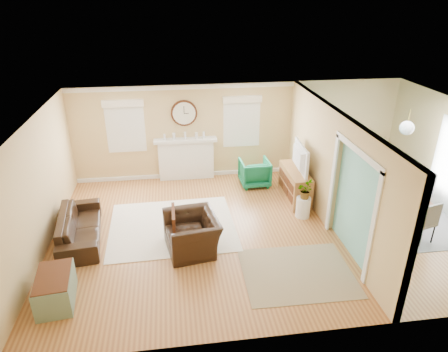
{
  "coord_description": "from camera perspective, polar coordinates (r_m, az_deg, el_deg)",
  "views": [
    {
      "loc": [
        -1.85,
        -7.34,
        4.8
      ],
      "look_at": [
        -0.8,
        0.3,
        1.2
      ],
      "focal_mm": 32.0,
      "sensor_mm": 36.0,
      "label": 1
    }
  ],
  "objects": [
    {
      "name": "wall_front",
      "position": [
        5.88,
        12.5,
        -12.23
      ],
      "size": [
        9.0,
        0.02,
        2.6
      ],
      "primitive_type": "cube",
      "color": "tan",
      "rests_on": "ground"
    },
    {
      "name": "eames_chair",
      "position": [
        8.11,
        -4.58,
        -8.17
      ],
      "size": [
        1.16,
        1.28,
        0.74
      ],
      "primitive_type": "imported",
      "rotation": [
        0.0,
        0.0,
        -1.41
      ],
      "color": "black",
      "rests_on": "floor"
    },
    {
      "name": "wall_back",
      "position": [
        11.07,
        2.21,
        6.57
      ],
      "size": [
        9.0,
        0.02,
        2.6
      ],
      "primitive_type": "cube",
      "color": "tan",
      "rests_on": "ground"
    },
    {
      "name": "wall_clock",
      "position": [
        10.73,
        -5.73,
        8.93
      ],
      "size": [
        0.7,
        0.07,
        0.7
      ],
      "color": "#4E2311",
      "rests_on": "wall_back"
    },
    {
      "name": "trunk",
      "position": [
        7.49,
        -22.96,
        -14.6
      ],
      "size": [
        0.67,
        0.99,
        0.54
      ],
      "color": "slate",
      "rests_on": "floor"
    },
    {
      "name": "fireplace",
      "position": [
        11.06,
        -5.43,
        2.56
      ],
      "size": [
        1.7,
        0.3,
        1.17
      ],
      "color": "white",
      "rests_on": "ground"
    },
    {
      "name": "window_right",
      "position": [
        10.93,
        2.54,
        8.28
      ],
      "size": [
        1.05,
        0.13,
        1.42
      ],
      "color": "white",
      "rests_on": "wall_back"
    },
    {
      "name": "potted_plant",
      "position": [
        9.23,
        11.46,
        -1.93
      ],
      "size": [
        0.43,
        0.46,
        0.42
      ],
      "primitive_type": "imported",
      "rotation": [
        0.0,
        0.0,
        1.26
      ],
      "color": "#337F33",
      "rests_on": "garden_stool"
    },
    {
      "name": "dining_chair_w",
      "position": [
        9.76,
        20.43,
        -2.21
      ],
      "size": [
        0.48,
        0.48,
        1.01
      ],
      "color": "white",
      "rests_on": "floor"
    },
    {
      "name": "green_chair",
      "position": [
        10.75,
        4.39,
        0.51
      ],
      "size": [
        0.79,
        0.81,
        0.71
      ],
      "primitive_type": "imported",
      "rotation": [
        0.0,
        0.0,
        3.18
      ],
      "color": "#166347",
      "rests_on": "floor"
    },
    {
      "name": "rug_cream",
      "position": [
        9.07,
        -7.38,
        -7.11
      ],
      "size": [
        2.81,
        2.45,
        0.01
      ],
      "primitive_type": "cube",
      "rotation": [
        0.0,
        0.0,
        0.02
      ],
      "color": "white",
      "rests_on": "floor"
    },
    {
      "name": "partition",
      "position": [
        9.02,
        14.73,
        1.7
      ],
      "size": [
        0.17,
        6.0,
        2.6
      ],
      "color": "tan",
      "rests_on": "ground"
    },
    {
      "name": "tv",
      "position": [
        9.8,
        10.3,
        2.6
      ],
      "size": [
        0.22,
        1.16,
        0.66
      ],
      "primitive_type": "imported",
      "rotation": [
        0.0,
        0.0,
        1.51
      ],
      "color": "black",
      "rests_on": "credenza"
    },
    {
      "name": "dining_chair_s",
      "position": [
        9.2,
        26.62,
        -5.34
      ],
      "size": [
        0.51,
        0.51,
        0.95
      ],
      "color": "gray",
      "rests_on": "floor"
    },
    {
      "name": "garden_stool",
      "position": [
        9.44,
        11.23,
        -4.39
      ],
      "size": [
        0.33,
        0.33,
        0.49
      ],
      "primitive_type": "cylinder",
      "color": "white",
      "rests_on": "floor"
    },
    {
      "name": "floor",
      "position": [
        8.97,
        5.38,
        -7.48
      ],
      "size": [
        9.0,
        9.0,
        0.0
      ],
      "primitive_type": "plane",
      "color": "brown",
      "rests_on": "ground"
    },
    {
      "name": "pendant",
      "position": [
        9.18,
        24.65,
        6.26
      ],
      "size": [
        0.3,
        0.3,
        0.55
      ],
      "color": "gold",
      "rests_on": "ceiling"
    },
    {
      "name": "rug_grey",
      "position": [
        10.34,
        22.75,
        -4.74
      ],
      "size": [
        2.6,
        3.24,
        0.01
      ],
      "primitive_type": "cube",
      "color": "gray",
      "rests_on": "floor"
    },
    {
      "name": "window_left",
      "position": [
        10.83,
        -13.96,
        7.41
      ],
      "size": [
        1.05,
        0.13,
        1.42
      ],
      "color": "white",
      "rests_on": "wall_back"
    },
    {
      "name": "credenza",
      "position": [
        10.1,
        10.08,
        -1.23
      ],
      "size": [
        0.47,
        1.39,
        0.8
      ],
      "color": "#A46E3E",
      "rests_on": "floor"
    },
    {
      "name": "rug_jute",
      "position": [
        7.8,
        10.42,
        -13.42
      ],
      "size": [
        2.06,
        1.7,
        0.01
      ],
      "primitive_type": "cube",
      "rotation": [
        0.0,
        0.0,
        -0.02
      ],
      "color": "gray",
      "rests_on": "floor"
    },
    {
      "name": "wall_left",
      "position": [
        8.55,
        -25.08,
        -1.66
      ],
      "size": [
        0.02,
        6.0,
        2.6
      ],
      "primitive_type": "cube",
      "color": "tan",
      "rests_on": "ground"
    },
    {
      "name": "ceiling",
      "position": [
        7.89,
        6.14,
        8.67
      ],
      "size": [
        9.0,
        6.0,
        0.02
      ],
      "primitive_type": "cube",
      "color": "white",
      "rests_on": "wall_back"
    },
    {
      "name": "dining_table",
      "position": [
        10.21,
        23.01,
        -3.36
      ],
      "size": [
        1.07,
        1.73,
        0.58
      ],
      "primitive_type": "imported",
      "rotation": [
        0.0,
        0.0,
        1.67
      ],
      "color": "#4E2311",
      "rests_on": "floor"
    },
    {
      "name": "dining_chair_e",
      "position": [
        10.45,
        26.16,
        -1.53
      ],
      "size": [
        0.47,
        0.47,
        0.99
      ],
      "color": "gray",
      "rests_on": "floor"
    },
    {
      "name": "sofa",
      "position": [
        8.97,
        -19.91,
        -6.8
      ],
      "size": [
        1.03,
        2.11,
        0.59
      ],
      "primitive_type": "imported",
      "rotation": [
        0.0,
        0.0,
        1.69
      ],
      "color": "black",
      "rests_on": "floor"
    },
    {
      "name": "dining_chair_n",
      "position": [
        10.95,
        20.47,
        0.59
      ],
      "size": [
        0.51,
        0.51,
        0.96
      ],
      "color": "gray",
      "rests_on": "floor"
    }
  ]
}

